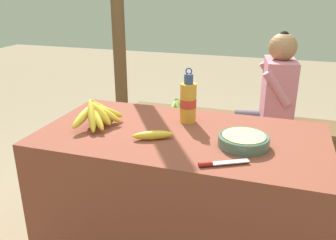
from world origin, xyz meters
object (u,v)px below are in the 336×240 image
object	(u,v)px
serving_bowl	(244,140)
wooden_bench	(232,126)
seated_vendor	(270,97)
support_post_near	(117,0)
water_bottle	(188,102)
loose_banana_front	(153,135)
banana_bunch_green	(179,105)
knife	(216,163)
banana_bunch_ripe	(97,112)

from	to	relation	value
serving_bowl	wooden_bench	bearing A→B (deg)	99.68
seated_vendor	support_post_near	xyz separation A→B (m)	(-1.30, 0.30, 0.63)
wooden_bench	support_post_near	world-z (taller)	support_post_near
water_bottle	serving_bowl	bearing A→B (deg)	-35.28
loose_banana_front	banana_bunch_green	distance (m)	1.20
seated_vendor	banana_bunch_green	world-z (taller)	seated_vendor
support_post_near	seated_vendor	bearing A→B (deg)	-12.86
seated_vendor	support_post_near	distance (m)	1.47
serving_bowl	knife	size ratio (longest dim) A/B	1.16
banana_bunch_ripe	knife	bearing A→B (deg)	-20.72
knife	banana_bunch_green	xyz separation A→B (m)	(-0.53, 1.32, -0.23)
loose_banana_front	seated_vendor	world-z (taller)	seated_vendor
serving_bowl	wooden_bench	size ratio (longest dim) A/B	0.14
knife	seated_vendor	size ratio (longest dim) A/B	0.17
water_bottle	seated_vendor	xyz separation A→B (m)	(0.38, 0.86, -0.19)
wooden_bench	banana_bunch_green	size ratio (longest dim) A/B	6.31
banana_bunch_ripe	wooden_bench	size ratio (longest dim) A/B	0.19
loose_banana_front	wooden_bench	bearing A→B (deg)	79.76
banana_bunch_ripe	wooden_bench	xyz separation A→B (m)	(0.54, 1.08, -0.42)
banana_bunch_green	water_bottle	bearing A→B (deg)	-71.17
knife	support_post_near	xyz separation A→B (m)	(-1.15, 1.59, 0.54)
banana_bunch_green	knife	bearing A→B (deg)	-68.07
knife	banana_bunch_green	bearing A→B (deg)	83.28
banana_bunch_ripe	loose_banana_front	distance (m)	0.34
support_post_near	wooden_bench	bearing A→B (deg)	-13.94
banana_bunch_ripe	seated_vendor	bearing A→B (deg)	52.69
banana_bunch_ripe	banana_bunch_green	size ratio (longest dim) A/B	1.20
banana_bunch_ripe	knife	xyz separation A→B (m)	(0.65, -0.24, -0.06)
banana_bunch_ripe	serving_bowl	bearing A→B (deg)	-2.35
banana_bunch_ripe	water_bottle	bearing A→B (deg)	24.23
water_bottle	support_post_near	xyz separation A→B (m)	(-0.92, 1.15, 0.44)
serving_bowl	banana_bunch_green	distance (m)	1.29
loose_banana_front	support_post_near	xyz separation A→B (m)	(-0.83, 1.42, 0.53)
seated_vendor	support_post_near	size ratio (longest dim) A/B	0.43
banana_bunch_ripe	serving_bowl	xyz separation A→B (m)	(0.73, -0.03, -0.04)
wooden_bench	seated_vendor	distance (m)	0.38
seated_vendor	banana_bunch_green	distance (m)	0.70
serving_bowl	seated_vendor	xyz separation A→B (m)	(0.07, 1.07, -0.11)
wooden_bench	support_post_near	xyz separation A→B (m)	(-1.04, 0.26, 0.90)
knife	wooden_bench	world-z (taller)	knife
banana_bunch_ripe	loose_banana_front	size ratio (longest dim) A/B	1.69
banana_bunch_ripe	wooden_bench	world-z (taller)	banana_bunch_ripe
serving_bowl	water_bottle	size ratio (longest dim) A/B	0.79
loose_banana_front	knife	world-z (taller)	loose_banana_front
water_bottle	wooden_bench	distance (m)	1.01
serving_bowl	wooden_bench	distance (m)	1.19
serving_bowl	banana_bunch_green	xyz separation A→B (m)	(-0.61, 1.11, -0.25)
wooden_bench	seated_vendor	bearing A→B (deg)	-8.48
serving_bowl	seated_vendor	distance (m)	1.08
banana_bunch_ripe	support_post_near	xyz separation A→B (m)	(-0.50, 1.34, 0.48)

